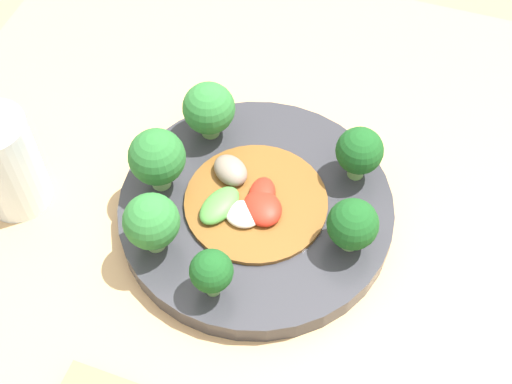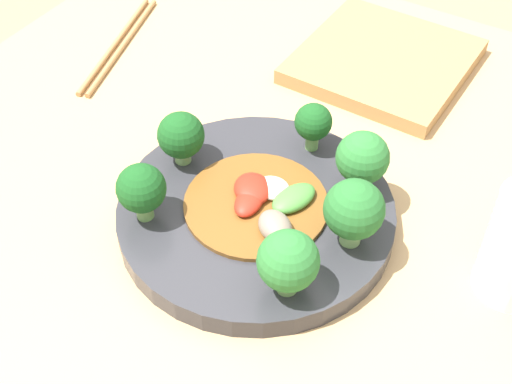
% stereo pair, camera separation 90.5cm
% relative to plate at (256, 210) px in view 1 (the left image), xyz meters
% --- Properties ---
extents(plate, '(0.28, 0.28, 0.02)m').
position_rel_plate_xyz_m(plate, '(0.00, 0.00, 0.00)').
color(plate, '#333338').
rests_on(plate, table).
extents(broccoli_southwest, '(0.06, 0.06, 0.07)m').
position_rel_plate_xyz_m(broccoli_southwest, '(-0.07, -0.08, 0.05)').
color(broccoli_southwest, '#7AAD5B').
rests_on(broccoli_southwest, plate).
extents(broccoli_north, '(0.05, 0.05, 0.06)m').
position_rel_plate_xyz_m(broccoli_north, '(0.02, 0.10, 0.05)').
color(broccoli_north, '#89B76B').
rests_on(broccoli_north, plate).
extents(broccoli_east, '(0.04, 0.04, 0.06)m').
position_rel_plate_xyz_m(broccoli_east, '(0.11, -0.01, 0.05)').
color(broccoli_east, '#70A356').
rests_on(broccoli_east, plate).
extents(broccoli_southeast, '(0.05, 0.05, 0.07)m').
position_rel_plate_xyz_m(broccoli_southeast, '(0.08, -0.08, 0.05)').
color(broccoli_southeast, '#89B76B').
rests_on(broccoli_southeast, plate).
extents(broccoli_south, '(0.06, 0.06, 0.07)m').
position_rel_plate_xyz_m(broccoli_south, '(0.01, -0.10, 0.05)').
color(broccoli_south, '#89B76B').
rests_on(broccoli_south, plate).
extents(broccoli_northwest, '(0.05, 0.05, 0.06)m').
position_rel_plate_xyz_m(broccoli_northwest, '(-0.07, 0.09, 0.05)').
color(broccoli_northwest, '#7AAD5B').
rests_on(broccoli_northwest, plate).
extents(stirfry_center, '(0.15, 0.15, 0.02)m').
position_rel_plate_xyz_m(stirfry_center, '(0.00, -0.01, 0.02)').
color(stirfry_center, brown).
rests_on(stirfry_center, plate).
extents(drinking_glass, '(0.07, 0.07, 0.12)m').
position_rel_plate_xyz_m(drinking_glass, '(0.06, -0.25, 0.05)').
color(drinking_glass, silver).
rests_on(drinking_glass, table).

